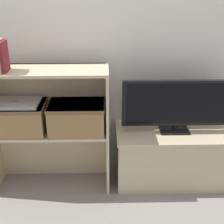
# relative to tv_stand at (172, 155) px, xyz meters

# --- Properties ---
(ground_plane) EXTENTS (16.00, 16.00, 0.00)m
(ground_plane) POSITION_rel_tv_stand_xyz_m (-0.48, -0.20, -0.22)
(ground_plane) COLOR gray
(wall_back) EXTENTS (10.00, 0.05, 2.40)m
(wall_back) POSITION_rel_tv_stand_xyz_m (-0.48, 0.24, 0.98)
(wall_back) COLOR silver
(wall_back) RESTS_ON ground_plane
(tv_stand) EXTENTS (0.89, 0.43, 0.44)m
(tv_stand) POSITION_rel_tv_stand_xyz_m (0.00, 0.00, 0.00)
(tv_stand) COLOR #CCB793
(tv_stand) RESTS_ON ground_plane
(tv) EXTENTS (0.81, 0.14, 0.41)m
(tv) POSITION_rel_tv_stand_xyz_m (-0.00, -0.00, 0.44)
(tv) COLOR black
(tv) RESTS_ON tv_stand
(bookshelf_lower_tier) EXTENTS (0.89, 0.31, 0.49)m
(bookshelf_lower_tier) POSITION_rel_tv_stand_xyz_m (-0.95, 0.01, 0.09)
(bookshelf_lower_tier) COLOR #CCB793
(bookshelf_lower_tier) RESTS_ON ground_plane
(bookshelf_upper_tier) EXTENTS (0.89, 0.31, 0.47)m
(bookshelf_upper_tier) POSITION_rel_tv_stand_xyz_m (-0.95, 0.01, 0.56)
(bookshelf_upper_tier) COLOR #CCB793
(bookshelf_upper_tier) RESTS_ON bookshelf_lower_tier
(book_tan) EXTENTS (0.04, 0.15, 0.21)m
(book_tan) POSITION_rel_tv_stand_xyz_m (-1.22, -0.10, 0.84)
(book_tan) COLOR tan
(book_tan) RESTS_ON bookshelf_upper_tier
(book_maroon) EXTENTS (0.02, 0.12, 0.20)m
(book_maroon) POSITION_rel_tv_stand_xyz_m (-1.18, -0.10, 0.83)
(book_maroon) COLOR maroon
(book_maroon) RESTS_ON bookshelf_upper_tier
(storage_basket_left) EXTENTS (0.40, 0.28, 0.22)m
(storage_basket_left) POSITION_rel_tv_stand_xyz_m (-1.16, -0.06, 0.38)
(storage_basket_left) COLOR #937047
(storage_basket_left) RESTS_ON bookshelf_lower_tier
(storage_basket_right) EXTENTS (0.40, 0.28, 0.22)m
(storage_basket_right) POSITION_rel_tv_stand_xyz_m (-0.74, -0.06, 0.38)
(storage_basket_right) COLOR #937047
(storage_basket_right) RESTS_ON bookshelf_lower_tier
(laptop) EXTENTS (0.33, 0.24, 0.02)m
(laptop) POSITION_rel_tv_stand_xyz_m (-1.16, -0.06, 0.49)
(laptop) COLOR #BCBCC1
(laptop) RESTS_ON storage_basket_left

